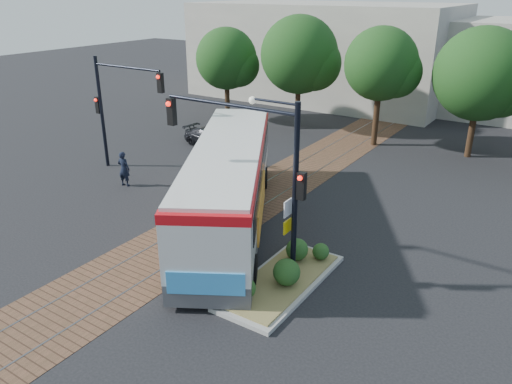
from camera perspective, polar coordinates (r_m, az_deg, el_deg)
ground at (r=20.32m, az=-7.36°, el=-5.03°), size 120.00×120.00×0.00m
trackbed at (r=23.17m, az=-0.97°, el=-1.24°), size 3.60×40.00×0.02m
tree_row at (r=32.11m, az=13.84°, el=13.84°), size 26.40×5.60×7.67m
warehouses at (r=44.40m, az=17.31°, el=14.37°), size 40.00×13.00×8.00m
city_bus at (r=20.58m, az=-3.09°, el=1.38°), size 8.84×12.55×3.46m
traffic_island at (r=17.06m, az=3.19°, el=-9.37°), size 2.20×5.20×1.13m
signal_pole_main at (r=15.93m, az=0.67°, el=3.56°), size 5.49×0.46×6.00m
signal_pole_left at (r=27.40m, az=-15.87°, el=10.14°), size 4.99×0.34×6.00m
officer at (r=25.75m, az=-14.87°, el=2.58°), size 0.72×0.54×1.78m
parked_car at (r=31.48m, az=-5.19°, el=6.21°), size 4.03×2.07×1.12m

